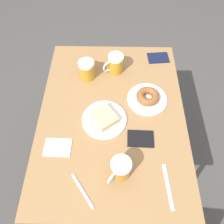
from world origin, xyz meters
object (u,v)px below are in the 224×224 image
napkin_folded (58,147)px  fork (82,191)px  plate_with_cake (104,118)px  beer_mug_left (87,69)px  beer_mug_center (120,169)px  beer_mug_right (115,64)px  plate_with_donut (147,98)px  passport_far_edge (158,58)px  passport_near_edge (141,139)px  knife (168,186)px

napkin_folded → fork: size_ratio=0.87×
plate_with_cake → beer_mug_left: beer_mug_left is taller
beer_mug_center → beer_mug_right: size_ratio=0.94×
plate_with_donut → passport_far_edge: plate_with_donut is taller
passport_near_edge → passport_far_edge: bearing=-104.0°
plate_with_donut → knife: 0.46m
plate_with_donut → beer_mug_left: bearing=-26.2°
beer_mug_left → beer_mug_center: bearing=108.2°
beer_mug_center → knife: 0.22m
fork → plate_with_donut: bearing=-122.4°
napkin_folded → passport_near_edge: size_ratio=0.99×
beer_mug_right → passport_far_edge: (-0.26, -0.11, -0.05)m
beer_mug_center → napkin_folded: 0.32m
beer_mug_right → napkin_folded: size_ratio=0.92×
beer_mug_right → passport_far_edge: size_ratio=0.88×
napkin_folded → fork: same height
knife → napkin_folded: bearing=-18.8°
plate_with_donut → beer_mug_right: 0.28m
plate_with_cake → beer_mug_left: size_ratio=1.77×
beer_mug_center → passport_far_edge: 0.76m
plate_with_donut → beer_mug_right: beer_mug_right is taller
plate_with_cake → knife: 0.43m
beer_mug_right → fork: bearing=79.3°
plate_with_cake → knife: plate_with_cake is taller
plate_with_cake → fork: (0.08, 0.35, -0.01)m
beer_mug_left → beer_mug_right: size_ratio=1.08×
fork → knife: bearing=-175.9°
beer_mug_right → passport_near_edge: bearing=105.8°
plate_with_cake → knife: size_ratio=1.16×
knife → fork: bearing=4.1°
plate_with_donut → passport_far_edge: size_ratio=1.59×
knife → plate_with_cake: bearing=-48.8°
napkin_folded → passport_far_edge: size_ratio=0.95×
knife → passport_near_edge: 0.24m
passport_near_edge → passport_far_edge: (-0.14, -0.55, 0.00)m
plate_with_cake → napkin_folded: 0.26m
plate_with_cake → beer_mug_right: 0.35m
passport_near_edge → fork: bearing=43.8°
plate_with_donut → passport_near_edge: plate_with_donut is taller
plate_with_cake → napkin_folded: (0.21, 0.16, -0.01)m
passport_near_edge → beer_mug_right: bearing=-74.2°
napkin_folded → knife: 0.53m
beer_mug_left → napkin_folded: bearing=76.6°
plate_with_cake → passport_near_edge: (-0.18, 0.10, -0.01)m
passport_far_edge → beer_mug_center: bearing=71.7°
beer_mug_center → passport_far_edge: (-0.24, -0.72, -0.05)m
plate_with_cake → beer_mug_left: bearing=-70.1°
fork → passport_far_edge: bearing=-116.3°
plate_with_cake → napkin_folded: size_ratio=1.78×
plate_with_cake → beer_mug_center: bearing=106.4°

